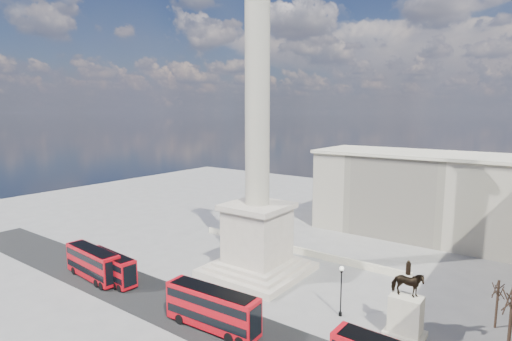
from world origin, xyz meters
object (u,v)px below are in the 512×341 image
object	(u,v)px
nelsons_column	(257,190)
victorian_lamp	(341,287)
red_bus_e	(93,263)
pedestrian_crossing	(231,299)
red_bus_b	(213,308)
equestrian_statue	(406,310)
red_bus_a	(110,267)

from	to	relation	value
nelsons_column	victorian_lamp	distance (m)	19.00
nelsons_column	red_bus_e	size ratio (longest dim) A/B	4.33
nelsons_column	pedestrian_crossing	world-z (taller)	nelsons_column
red_bus_b	equestrian_statue	world-z (taller)	equestrian_statue
red_bus_a	red_bus_e	xyz separation A→B (m)	(-2.92, -0.93, 0.22)
victorian_lamp	red_bus_b	bearing A→B (deg)	-132.66
pedestrian_crossing	nelsons_column	bearing A→B (deg)	7.64
nelsons_column	red_bus_e	xyz separation A→B (m)	(-18.16, -16.16, -10.50)
victorian_lamp	pedestrian_crossing	bearing A→B (deg)	-154.95
equestrian_statue	pedestrian_crossing	xyz separation A→B (m)	(-19.87, -5.85, -2.21)
victorian_lamp	equestrian_statue	bearing A→B (deg)	0.72
red_bus_e	equestrian_statue	size ratio (longest dim) A/B	1.33
nelsons_column	victorian_lamp	world-z (taller)	nelsons_column
nelsons_column	red_bus_b	bearing A→B (deg)	-71.23
nelsons_column	red_bus_e	bearing A→B (deg)	-138.33
red_bus_a	red_bus_b	bearing A→B (deg)	1.74
red_bus_a	equestrian_statue	bearing A→B (deg)	19.37
red_bus_e	pedestrian_crossing	size ratio (longest dim) A/B	6.97
red_bus_e	victorian_lamp	world-z (taller)	victorian_lamp
red_bus_e	pedestrian_crossing	xyz separation A→B (m)	(21.73, 5.60, -1.59)
pedestrian_crossing	red_bus_e	bearing A→B (deg)	93.40
red_bus_b	red_bus_e	world-z (taller)	red_bus_b
nelsons_column	equestrian_statue	distance (m)	25.87
red_bus_b	red_bus_e	bearing A→B (deg)	176.95
equestrian_statue	pedestrian_crossing	bearing A→B (deg)	-163.59
red_bus_b	red_bus_e	xyz separation A→B (m)	(-23.63, -0.05, -0.08)
red_bus_b	pedestrian_crossing	bearing A→B (deg)	105.74
red_bus_a	red_bus_b	distance (m)	20.74
red_bus_b	pedestrian_crossing	distance (m)	6.09
red_bus_e	victorian_lamp	bearing A→B (deg)	23.17
equestrian_statue	pedestrian_crossing	distance (m)	20.83
nelsons_column	victorian_lamp	xyz separation A→B (m)	(15.88, -4.81, -9.24)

